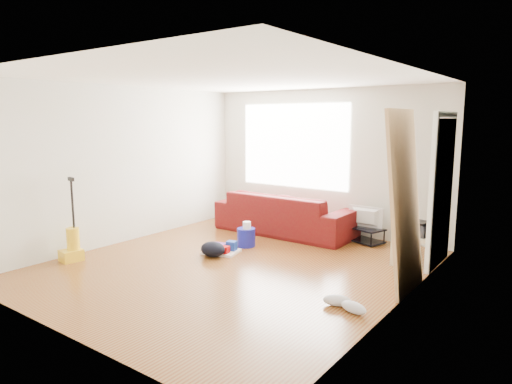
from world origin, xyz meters
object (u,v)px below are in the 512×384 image
Objects in this scene: side_table at (415,239)px; cleaning_tray at (223,249)px; tv_stand at (363,234)px; vacuum at (72,245)px; backpack at (213,256)px; sofa at (285,233)px; bucket at (246,246)px.

side_table reaches higher than cleaning_tray.
cleaning_tray is (-1.44, -1.84, -0.08)m from tv_stand.
vacuum is (-2.92, -3.38, 0.09)m from tv_stand.
tv_stand is 1.86× the size of backpack.
vacuum is at bearing 63.27° from sofa.
sofa is 4.25× the size of cleaning_tray.
sofa is 3.35× the size of tv_stand.
sofa is at bearing 93.04° from backpack.
cleaning_tray is (-2.48, -1.16, -0.30)m from side_table.
side_table is 2.53m from bucket.
side_table is at bearing 170.13° from sofa.
backpack is at bearing -106.66° from tv_stand.
sofa is 1.38m from tv_stand.
tv_stand is 1.26m from side_table.
sofa is at bearing 72.21° from vacuum.
tv_stand is at bearing -168.69° from sofa.
side_table is (1.03, -0.68, 0.22)m from tv_stand.
side_table reaches higher than tv_stand.
sofa is 3.49m from vacuum.
backpack is at bearing -150.86° from side_table.
vacuum reaches higher than bucket.
side_table is 2.85m from backpack.
sofa is 1.80m from backpack.
vacuum is (-1.54, -2.04, 0.22)m from bucket.
bucket is at bearing -164.68° from side_table.
sofa is at bearing 170.13° from side_table.
backpack is (-0.09, -1.79, 0.00)m from sofa.
vacuum is at bearing -145.68° from side_table.
bucket is 0.73× the size of backpack.
side_table is at bearing 15.32° from bucket.
cleaning_tray is 1.46× the size of backpack.
side_table is 1.36× the size of backpack.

